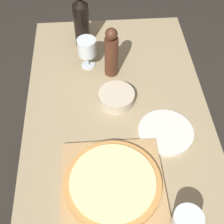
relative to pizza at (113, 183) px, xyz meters
name	(u,v)px	position (x,y,z in m)	size (l,w,h in m)	color
ground_plane	(116,199)	(0.04, 0.28, -0.80)	(12.00, 12.00, 0.00)	#2D2823
dining_table	(118,137)	(0.04, 0.28, -0.15)	(0.74, 1.33, 0.77)	#9E8966
cutting_board	(113,185)	(0.00, 0.00, -0.02)	(0.35, 0.35, 0.02)	tan
pizza	(113,183)	(0.00, 0.00, 0.00)	(0.33, 0.33, 0.02)	#C68947
wine_bottle	(81,21)	(-0.09, 0.76, 0.10)	(0.07, 0.07, 0.31)	black
pepper_mill	(111,53)	(0.03, 0.55, 0.08)	(0.06, 0.06, 0.24)	#4C2819
wine_glass	(87,48)	(-0.07, 0.60, 0.07)	(0.08, 0.08, 0.14)	silver
small_bowl	(115,97)	(0.04, 0.38, -0.01)	(0.15, 0.15, 0.05)	beige
drinking_tumbler	(186,224)	(0.20, -0.16, 0.03)	(0.09, 0.09, 0.11)	silver
dinner_plate	(166,132)	(0.22, 0.21, -0.02)	(0.21, 0.21, 0.01)	silver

